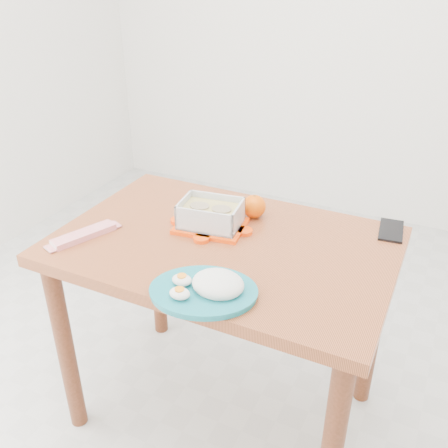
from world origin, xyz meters
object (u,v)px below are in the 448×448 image
at_px(food_container, 211,215).
at_px(orange_fruit, 254,206).
at_px(dining_table, 224,272).
at_px(smartphone, 391,230).
at_px(rice_plate, 208,287).

bearing_deg(food_container, orange_fruit, 46.12).
bearing_deg(dining_table, orange_fruit, 83.46).
bearing_deg(food_container, smartphone, 15.63).
bearing_deg(rice_plate, dining_table, 88.04).
bearing_deg(smartphone, food_container, -163.22).
xyz_separation_m(food_container, rice_plate, (0.16, -0.33, -0.02)).
distance_m(rice_plate, smartphone, 0.68).
bearing_deg(rice_plate, smartphone, 36.75).
xyz_separation_m(dining_table, orange_fruit, (0.02, 0.19, 0.16)).
bearing_deg(rice_plate, food_container, 96.76).
bearing_deg(orange_fruit, food_container, -125.89).
bearing_deg(rice_plate, orange_fruit, 78.50).
bearing_deg(smartphone, dining_table, -154.52).
xyz_separation_m(food_container, orange_fruit, (0.10, 0.13, -0.01)).
height_order(rice_plate, smartphone, rice_plate).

